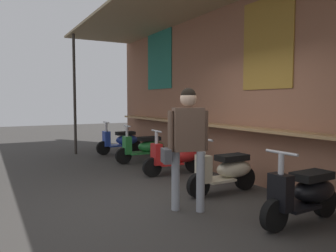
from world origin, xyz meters
The scene contains 8 objects.
ground_plane centered at (0.00, 0.00, 0.00)m, with size 36.28×36.28×0.00m, color #383533.
market_stall_facade centered at (0.00, 1.87, 2.05)m, with size 12.96×2.41×3.73m.
scooter_blue centered at (-4.91, 1.08, 0.39)m, with size 0.46×1.40×0.97m.
scooter_green centered at (-3.27, 1.08, 0.39)m, with size 0.47×1.40×0.97m.
scooter_red centered at (-1.64, 1.08, 0.39)m, with size 0.48×1.40×0.97m.
scooter_cream centered at (0.01, 1.08, 0.39)m, with size 0.46×1.40×0.97m.
scooter_black centered at (1.60, 1.08, 0.39)m, with size 0.46×1.40×0.97m.
shopper_with_handbag centered at (0.47, 0.00, 1.08)m, with size 0.38×0.69×1.75m.
Camera 1 is at (4.40, -2.49, 1.56)m, focal length 35.45 mm.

